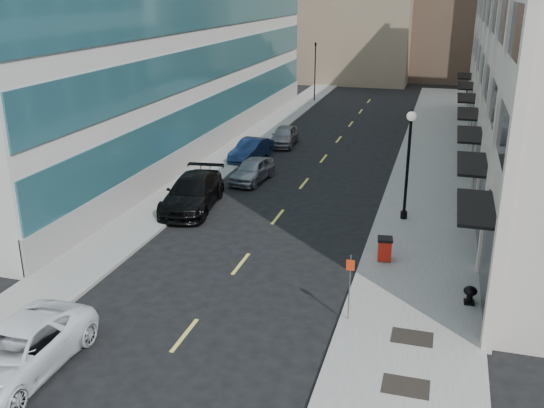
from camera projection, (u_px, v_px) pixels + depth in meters
The scene contains 17 objects.
ground at pixel (159, 368), 19.18m from camera, with size 160.00×160.00×0.00m, color black.
sidewalk_right at pixel (429, 193), 35.28m from camera, with size 5.00×80.00×0.15m, color gray.
sidewalk_left at pixel (206, 174), 38.95m from camera, with size 3.00×80.00×0.15m, color gray.
building_left at pixel (117, 8), 44.42m from camera, with size 16.14×46.00×20.00m.
grate_mid at pixel (406, 386), 18.04m from camera, with size 1.40×1.00×0.01m, color black.
grate_far at pixel (412, 337), 20.57m from camera, with size 1.40×1.00×0.01m, color black.
road_centerline at pixel (292, 199), 34.55m from camera, with size 0.15×68.20×0.01m.
traffic_signal at pixel (316, 46), 62.11m from camera, with size 0.66×0.66×6.98m.
car_white_van at pixel (17, 352), 18.62m from camera, with size 2.63×5.70×1.58m, color white.
car_black_pickup at pixel (193, 193), 32.80m from camera, with size 2.51×6.16×1.79m, color black.
car_silver_sedan at pixel (252, 170), 37.47m from camera, with size 1.71×4.26×1.45m, color gray.
car_blue_sedan at pixel (251, 150), 42.14m from camera, with size 1.55×4.45×1.47m, color #122344.
car_grey_sedan at pixel (284, 136), 46.12m from camera, with size 1.73×4.31×1.47m, color gray.
trash_bin at pixel (385, 248), 26.24m from camera, with size 0.72×0.77×1.04m.
lamppost at pixel (408, 156), 30.09m from camera, with size 0.47×0.47×5.69m.
sign_post at pixel (350, 279), 21.18m from camera, with size 0.29×0.06×2.50m.
urn_planter at pixel (470, 293), 22.65m from camera, with size 0.51×0.51×0.70m.
Camera 1 is at (7.98, -14.67, 11.35)m, focal length 40.00 mm.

